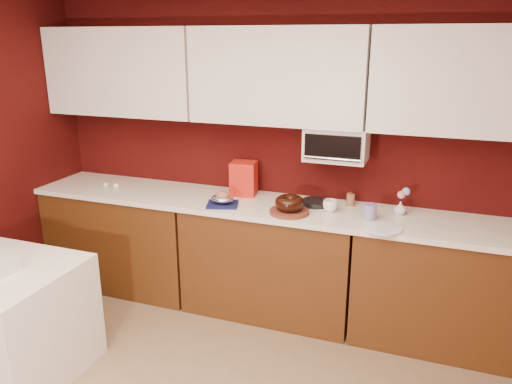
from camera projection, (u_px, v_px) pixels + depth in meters
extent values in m
cube|color=#3C0908|center=(284.00, 151.00, 3.98)|extent=(4.00, 0.02, 2.50)
cube|color=#512B10|center=(127.00, 238.00, 4.38)|extent=(1.31, 0.58, 0.86)
cube|color=#512B10|center=(271.00, 261.00, 3.95)|extent=(1.31, 0.58, 0.86)
cube|color=#512B10|center=(450.00, 288.00, 3.51)|extent=(1.31, 0.58, 0.86)
cube|color=white|center=(271.00, 207.00, 3.81)|extent=(4.00, 0.62, 0.04)
cube|color=white|center=(124.00, 72.00, 4.09)|extent=(1.31, 0.33, 0.70)
cube|color=white|center=(278.00, 76.00, 3.66)|extent=(1.31, 0.33, 0.70)
cube|color=white|center=(475.00, 81.00, 3.22)|extent=(1.31, 0.33, 0.70)
cube|color=white|center=(337.00, 143.00, 3.67)|extent=(0.45, 0.30, 0.25)
cube|color=black|center=(332.00, 148.00, 3.52)|extent=(0.40, 0.02, 0.18)
cylinder|color=silver|center=(331.00, 158.00, 3.53)|extent=(0.42, 0.02, 0.02)
cylinder|color=brown|center=(289.00, 212.00, 3.61)|extent=(0.37, 0.37, 0.03)
torus|color=black|center=(289.00, 203.00, 3.59)|extent=(0.25, 0.25, 0.09)
cube|color=#131747|center=(223.00, 204.00, 3.78)|extent=(0.28, 0.25, 0.02)
ellipsoid|color=white|center=(222.00, 199.00, 3.77)|extent=(0.21, 0.19, 0.06)
ellipsoid|color=#AE684F|center=(222.00, 195.00, 3.76)|extent=(0.12, 0.11, 0.07)
cube|color=#B10B1A|center=(244.00, 178.00, 4.01)|extent=(0.22, 0.21, 0.27)
cylinder|color=black|center=(315.00, 203.00, 3.79)|extent=(0.27, 0.27, 0.04)
imported|color=white|center=(330.00, 205.00, 3.64)|extent=(0.13, 0.13, 0.10)
cylinder|color=navy|center=(370.00, 212.00, 3.49)|extent=(0.11, 0.11, 0.11)
imported|color=silver|center=(400.00, 207.00, 3.58)|extent=(0.08, 0.08, 0.11)
sphere|color=pink|center=(401.00, 195.00, 3.55)|extent=(0.06, 0.06, 0.06)
sphere|color=#8FA8E4|center=(406.00, 191.00, 3.55)|extent=(0.06, 0.06, 0.06)
cylinder|color=white|center=(383.00, 229.00, 3.31)|extent=(0.30, 0.30, 0.01)
cylinder|color=brown|center=(350.00, 199.00, 3.78)|extent=(0.03, 0.03, 0.10)
cylinder|color=brown|center=(350.00, 200.00, 3.77)|extent=(0.07, 0.07, 0.09)
ellipsoid|color=white|center=(106.00, 185.00, 4.24)|extent=(0.06, 0.05, 0.04)
ellipsoid|color=white|center=(116.00, 186.00, 4.21)|extent=(0.07, 0.06, 0.04)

